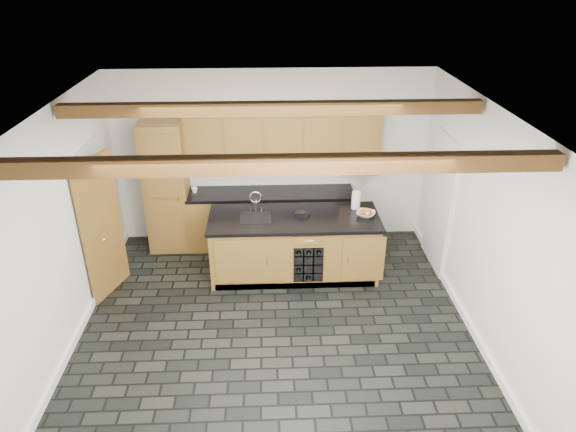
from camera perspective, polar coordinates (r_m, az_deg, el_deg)
name	(u,v)px	position (r m, az deg, el deg)	size (l,w,h in m)	color
ground	(276,327)	(6.76, -1.36, -12.26)	(5.00, 5.00, 0.00)	black
room_shell	(267,203)	(6.39, -2.37, 1.46)	(5.01, 5.00, 5.00)	white
back_cabinetry	(249,188)	(8.18, -4.39, 3.08)	(3.65, 0.62, 2.20)	olive
island	(294,246)	(7.57, 0.72, -3.31)	(2.48, 0.96, 0.93)	olive
faucet	(256,215)	(7.37, -3.60, 0.16)	(0.45, 0.40, 0.34)	black
kitchen_scale	(302,214)	(7.38, 1.57, 0.23)	(0.23, 0.18, 0.06)	black
fruit_bowl	(366,214)	(7.46, 8.64, 0.22)	(0.26, 0.26, 0.06)	beige
fruit_cluster	(366,212)	(7.44, 8.65, 0.46)	(0.16, 0.17, 0.07)	red
paper_towel	(356,200)	(7.62, 7.56, 1.76)	(0.13, 0.13, 0.27)	white
mug	(195,190)	(8.25, -10.35, 2.86)	(0.09, 0.09, 0.09)	white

